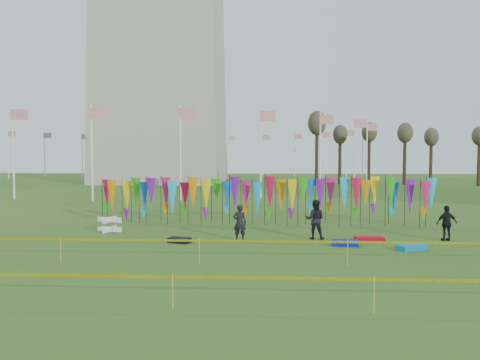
{
  "coord_description": "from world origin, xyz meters",
  "views": [
    {
      "loc": [
        0.33,
        -18.16,
        3.78
      ],
      "look_at": [
        -0.94,
        6.0,
        2.51
      ],
      "focal_mm": 35.0,
      "sensor_mm": 36.0,
      "label": 1
    }
  ],
  "objects_px": {
    "box_kite": "(110,224)",
    "person_right": "(447,223)",
    "kite_bag_red": "(369,239)",
    "kite_bag_black": "(179,240)",
    "kite_bag_blue": "(345,243)",
    "person_left": "(240,223)",
    "person_mid": "(315,219)",
    "kite_bag_teal": "(412,247)"
  },
  "relations": [
    {
      "from": "person_right",
      "to": "kite_bag_red",
      "type": "bearing_deg",
      "value": 0.17
    },
    {
      "from": "person_mid",
      "to": "person_left",
      "type": "bearing_deg",
      "value": 19.73
    },
    {
      "from": "person_left",
      "to": "kite_bag_blue",
      "type": "xyz_separation_m",
      "value": [
        4.47,
        -0.87,
        -0.69
      ]
    },
    {
      "from": "person_mid",
      "to": "kite_bag_black",
      "type": "height_order",
      "value": "person_mid"
    },
    {
      "from": "kite_bag_blue",
      "to": "kite_bag_black",
      "type": "height_order",
      "value": "kite_bag_blue"
    },
    {
      "from": "person_mid",
      "to": "kite_bag_black",
      "type": "bearing_deg",
      "value": 20.35
    },
    {
      "from": "person_right",
      "to": "kite_bag_teal",
      "type": "bearing_deg",
      "value": 37.75
    },
    {
      "from": "box_kite",
      "to": "person_right",
      "type": "distance_m",
      "value": 15.81
    },
    {
      "from": "kite_bag_blue",
      "to": "kite_bag_red",
      "type": "distance_m",
      "value": 1.52
    },
    {
      "from": "person_left",
      "to": "kite_bag_black",
      "type": "distance_m",
      "value": 2.75
    },
    {
      "from": "person_mid",
      "to": "person_right",
      "type": "xyz_separation_m",
      "value": [
        5.79,
        -0.16,
        -0.11
      ]
    },
    {
      "from": "person_right",
      "to": "kite_bag_red",
      "type": "xyz_separation_m",
      "value": [
        -3.49,
        -0.45,
        -0.67
      ]
    },
    {
      "from": "kite_bag_black",
      "to": "person_right",
      "type": "bearing_deg",
      "value": 5.09
    },
    {
      "from": "person_left",
      "to": "kite_bag_blue",
      "type": "height_order",
      "value": "person_left"
    },
    {
      "from": "person_mid",
      "to": "kite_bag_teal",
      "type": "bearing_deg",
      "value": 155.77
    },
    {
      "from": "box_kite",
      "to": "person_left",
      "type": "distance_m",
      "value": 6.88
    },
    {
      "from": "kite_bag_blue",
      "to": "kite_bag_black",
      "type": "relative_size",
      "value": 1.17
    },
    {
      "from": "box_kite",
      "to": "kite_bag_teal",
      "type": "bearing_deg",
      "value": -15.47
    },
    {
      "from": "box_kite",
      "to": "person_right",
      "type": "height_order",
      "value": "person_right"
    },
    {
      "from": "box_kite",
      "to": "kite_bag_black",
      "type": "bearing_deg",
      "value": -33.34
    },
    {
      "from": "box_kite",
      "to": "kite_bag_black",
      "type": "height_order",
      "value": "box_kite"
    },
    {
      "from": "box_kite",
      "to": "kite_bag_black",
      "type": "distance_m",
      "value": 4.75
    },
    {
      "from": "person_left",
      "to": "kite_bag_teal",
      "type": "relative_size",
      "value": 1.4
    },
    {
      "from": "person_left",
      "to": "kite_bag_blue",
      "type": "relative_size",
      "value": 1.48
    },
    {
      "from": "kite_bag_red",
      "to": "kite_bag_black",
      "type": "relative_size",
      "value": 1.35
    },
    {
      "from": "person_left",
      "to": "kite_bag_teal",
      "type": "bearing_deg",
      "value": 170.98
    },
    {
      "from": "person_right",
      "to": "kite_bag_blue",
      "type": "bearing_deg",
      "value": 8.97
    },
    {
      "from": "person_right",
      "to": "kite_bag_red",
      "type": "distance_m",
      "value": 3.58
    },
    {
      "from": "person_right",
      "to": "kite_bag_teal",
      "type": "distance_m",
      "value": 3.17
    },
    {
      "from": "person_left",
      "to": "person_right",
      "type": "relative_size",
      "value": 1.03
    },
    {
      "from": "box_kite",
      "to": "kite_bag_red",
      "type": "distance_m",
      "value": 12.41
    },
    {
      "from": "person_left",
      "to": "kite_bag_teal",
      "type": "xyz_separation_m",
      "value": [
        6.98,
        -1.7,
        -0.7
      ]
    },
    {
      "from": "box_kite",
      "to": "kite_bag_blue",
      "type": "bearing_deg",
      "value": -14.81
    },
    {
      "from": "box_kite",
      "to": "kite_bag_teal",
      "type": "xyz_separation_m",
      "value": [
        13.54,
        -3.75,
        -0.27
      ]
    },
    {
      "from": "person_right",
      "to": "kite_bag_teal",
      "type": "xyz_separation_m",
      "value": [
        -2.2,
        -2.19,
        -0.68
      ]
    },
    {
      "from": "person_mid",
      "to": "person_right",
      "type": "distance_m",
      "value": 5.79
    },
    {
      "from": "box_kite",
      "to": "kite_bag_teal",
      "type": "height_order",
      "value": "box_kite"
    },
    {
      "from": "person_left",
      "to": "person_mid",
      "type": "distance_m",
      "value": 3.45
    },
    {
      "from": "kite_bag_black",
      "to": "box_kite",
      "type": "bearing_deg",
      "value": 146.66
    },
    {
      "from": "person_mid",
      "to": "kite_bag_teal",
      "type": "xyz_separation_m",
      "value": [
        3.59,
        -2.35,
        -0.78
      ]
    },
    {
      "from": "box_kite",
      "to": "person_mid",
      "type": "distance_m",
      "value": 10.05
    },
    {
      "from": "kite_bag_red",
      "to": "kite_bag_blue",
      "type": "bearing_deg",
      "value": -143.14
    }
  ]
}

